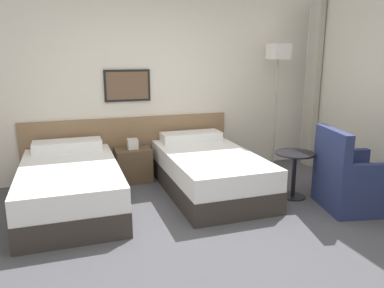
% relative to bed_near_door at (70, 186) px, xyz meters
% --- Properties ---
extents(ground_plane, '(16.00, 16.00, 0.00)m').
position_rel_bed_near_door_xyz_m(ground_plane, '(1.28, -1.21, -0.27)').
color(ground_plane, '#47474C').
extents(wall_headboard, '(10.00, 0.10, 2.70)m').
position_rel_bed_near_door_xyz_m(wall_headboard, '(1.25, 1.02, 1.03)').
color(wall_headboard, beige).
rests_on(wall_headboard, ground_plane).
extents(bed_near_door, '(1.08, 1.93, 0.64)m').
position_rel_bed_near_door_xyz_m(bed_near_door, '(0.00, 0.00, 0.00)').
color(bed_near_door, '#332D28').
rests_on(bed_near_door, ground_plane).
extents(bed_near_window, '(1.08, 1.93, 0.64)m').
position_rel_bed_near_door_xyz_m(bed_near_window, '(1.70, 0.00, 0.00)').
color(bed_near_window, '#332D28').
rests_on(bed_near_window, ground_plane).
extents(nightstand, '(0.49, 0.38, 0.60)m').
position_rel_bed_near_door_xyz_m(nightstand, '(0.85, 0.72, -0.03)').
color(nightstand, brown).
rests_on(nightstand, ground_plane).
extents(floor_lamp, '(0.27, 0.27, 1.89)m').
position_rel_bed_near_door_xyz_m(floor_lamp, '(3.02, 0.61, 1.36)').
color(floor_lamp, '#9E9993').
rests_on(floor_lamp, ground_plane).
extents(side_table, '(0.49, 0.49, 0.57)m').
position_rel_bed_near_door_xyz_m(side_table, '(2.63, -0.54, 0.14)').
color(side_table, black).
rests_on(side_table, ground_plane).
extents(armchair, '(0.87, 0.86, 0.93)m').
position_rel_bed_near_door_xyz_m(armchair, '(3.07, -1.04, 0.03)').
color(armchair, navy).
rests_on(armchair, ground_plane).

